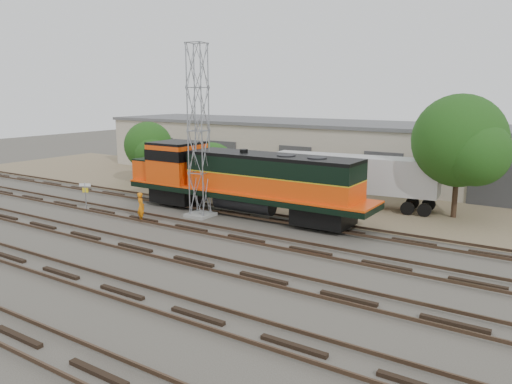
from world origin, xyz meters
The scene contains 12 objects.
ground centered at (0.00, 0.00, 0.00)m, with size 140.00×140.00×0.00m, color #47423A.
dirt_strip centered at (0.00, 15.00, 0.01)m, with size 80.00×16.00×0.02m, color #726047.
tracks centered at (0.00, -3.00, 0.08)m, with size 80.00×20.40×0.28m.
warehouse centered at (0.04, 22.98, 2.65)m, with size 58.40×10.40×5.30m.
locomotive centered at (-3.55, 6.00, 2.47)m, with size 18.04×3.16×4.33m.
signal_tower centered at (-5.59, 4.31, 5.39)m, with size 1.63×1.63×11.09m.
sign_post centered at (-12.93, 0.98, 1.41)m, with size 0.77×0.37×2.02m.
worker centered at (-7.88, 1.23, 0.94)m, with size 0.68×0.45×1.87m, color orange.
semi_trailer centered at (1.91, 12.69, 2.28)m, with size 11.99×3.67×3.63m.
tree_west centered at (-16.86, 11.00, 3.30)m, with size 4.44×4.22×5.53m.
tree_mid centered at (-9.67, 10.80, 1.81)m, with size 4.58×4.36×4.36m.
tree_east centered at (8.84, 12.94, 4.89)m, with size 6.23×5.94×8.01m.
Camera 1 is at (15.08, -20.52, 8.13)m, focal length 35.00 mm.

